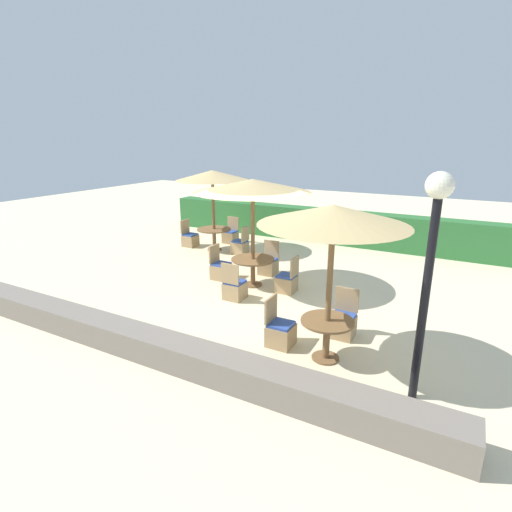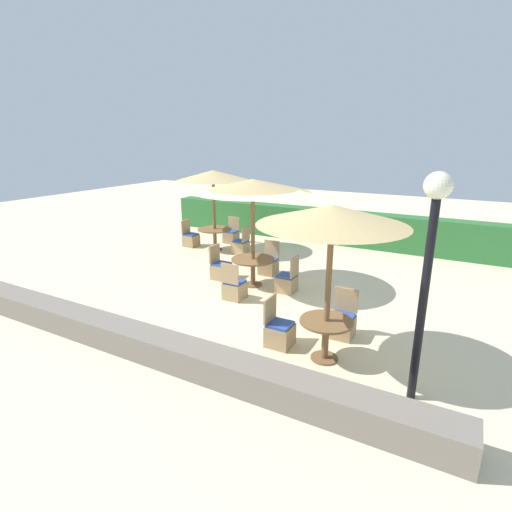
{
  "view_description": "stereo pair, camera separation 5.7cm",
  "coord_description": "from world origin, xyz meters",
  "px_view_note": "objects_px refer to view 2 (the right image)",
  "views": [
    {
      "loc": [
        4.48,
        -7.71,
        3.74
      ],
      "look_at": [
        0.0,
        0.6,
        0.9
      ],
      "focal_mm": 28.0,
      "sensor_mm": 36.0,
      "label": 1
    },
    {
      "loc": [
        4.53,
        -7.68,
        3.74
      ],
      "look_at": [
        0.0,
        0.6,
        0.9
      ],
      "focal_mm": 28.0,
      "sensor_mm": 36.0,
      "label": 2
    }
  ],
  "objects_px": {
    "patio_chair_front_right_west": "(279,332)",
    "patio_chair_center_south": "(234,289)",
    "lamp_post": "(430,245)",
    "patio_chair_center_west": "(221,269)",
    "patio_chair_front_right_north": "(342,324)",
    "parasol_front_right": "(332,216)",
    "patio_chair_center_east": "(287,282)",
    "round_table_center": "(253,264)",
    "round_table_back_left": "(215,233)",
    "patio_chair_back_left_east": "(241,246)",
    "parasol_center": "(253,186)",
    "patio_chair_back_left_north": "(231,236)",
    "patio_chair_back_left_west": "(191,239)",
    "patio_chair_center_north": "(269,265)",
    "round_table_front_right": "(326,330)",
    "parasol_back_left": "(213,176)"
  },
  "relations": [
    {
      "from": "lamp_post",
      "to": "patio_chair_center_east",
      "type": "xyz_separation_m",
      "value": [
        -3.37,
        2.97,
        -2.09
      ]
    },
    {
      "from": "parasol_front_right",
      "to": "patio_chair_center_south",
      "type": "relative_size",
      "value": 2.92
    },
    {
      "from": "patio_chair_back_left_east",
      "to": "patio_chair_front_right_north",
      "type": "distance_m",
      "value": 6.11
    },
    {
      "from": "parasol_back_left",
      "to": "parasol_front_right",
      "type": "height_order",
      "value": "parasol_front_right"
    },
    {
      "from": "lamp_post",
      "to": "patio_chair_back_left_north",
      "type": "distance_m",
      "value": 9.83
    },
    {
      "from": "patio_chair_front_right_west",
      "to": "patio_chair_center_west",
      "type": "distance_m",
      "value": 3.88
    },
    {
      "from": "lamp_post",
      "to": "patio_chair_center_west",
      "type": "bearing_deg",
      "value": 150.82
    },
    {
      "from": "patio_chair_back_left_east",
      "to": "patio_chair_front_right_west",
      "type": "height_order",
      "value": "same"
    },
    {
      "from": "lamp_post",
      "to": "patio_chair_center_south",
      "type": "distance_m",
      "value": 5.16
    },
    {
      "from": "patio_chair_center_south",
      "to": "patio_chair_front_right_north",
      "type": "bearing_deg",
      "value": -11.75
    },
    {
      "from": "parasol_front_right",
      "to": "patio_chair_center_east",
      "type": "relative_size",
      "value": 2.92
    },
    {
      "from": "patio_chair_back_left_east",
      "to": "patio_chair_center_south",
      "type": "height_order",
      "value": "same"
    },
    {
      "from": "parasol_center",
      "to": "patio_chair_center_west",
      "type": "relative_size",
      "value": 3.11
    },
    {
      "from": "patio_chair_front_right_north",
      "to": "patio_chair_center_east",
      "type": "height_order",
      "value": "same"
    },
    {
      "from": "patio_chair_center_south",
      "to": "patio_chair_front_right_west",
      "type": "bearing_deg",
      "value": -38.21
    },
    {
      "from": "patio_chair_center_north",
      "to": "patio_chair_center_west",
      "type": "bearing_deg",
      "value": 45.53
    },
    {
      "from": "patio_chair_center_west",
      "to": "parasol_front_right",
      "type": "bearing_deg",
      "value": 56.33
    },
    {
      "from": "round_table_back_left",
      "to": "round_table_center",
      "type": "distance_m",
      "value": 3.64
    },
    {
      "from": "patio_chair_center_south",
      "to": "lamp_post",
      "type": "bearing_deg",
      "value": -24.56
    },
    {
      "from": "patio_chair_front_right_west",
      "to": "patio_chair_center_south",
      "type": "xyz_separation_m",
      "value": [
        -1.89,
        1.49,
        0.0
      ]
    },
    {
      "from": "lamp_post",
      "to": "parasol_center",
      "type": "bearing_deg",
      "value": 145.57
    },
    {
      "from": "round_table_back_left",
      "to": "patio_chair_center_east",
      "type": "bearing_deg",
      "value": -32.03
    },
    {
      "from": "round_table_back_left",
      "to": "patio_chair_back_left_west",
      "type": "relative_size",
      "value": 1.23
    },
    {
      "from": "patio_chair_back_left_east",
      "to": "patio_chair_center_north",
      "type": "height_order",
      "value": "same"
    },
    {
      "from": "lamp_post",
      "to": "round_table_back_left",
      "type": "bearing_deg",
      "value": 143.28
    },
    {
      "from": "patio_chair_back_left_west",
      "to": "round_table_center",
      "type": "xyz_separation_m",
      "value": [
        3.82,
        -2.33,
        0.32
      ]
    },
    {
      "from": "parasol_front_right",
      "to": "round_table_center",
      "type": "bearing_deg",
      "value": 138.09
    },
    {
      "from": "parasol_front_right",
      "to": "patio_chair_center_west",
      "type": "relative_size",
      "value": 2.92
    },
    {
      "from": "round_table_center",
      "to": "patio_chair_center_east",
      "type": "distance_m",
      "value": 1.03
    },
    {
      "from": "patio_chair_back_left_west",
      "to": "patio_chair_center_south",
      "type": "distance_m",
      "value": 5.13
    },
    {
      "from": "lamp_post",
      "to": "round_table_center",
      "type": "height_order",
      "value": "lamp_post"
    },
    {
      "from": "patio_chair_back_left_east",
      "to": "patio_chair_front_right_west",
      "type": "xyz_separation_m",
      "value": [
        3.72,
        -4.88,
        0.0
      ]
    },
    {
      "from": "patio_chair_back_left_east",
      "to": "parasol_center",
      "type": "height_order",
      "value": "parasol_center"
    },
    {
      "from": "round_table_back_left",
      "to": "patio_chair_back_left_east",
      "type": "bearing_deg",
      "value": 1.75
    },
    {
      "from": "patio_chair_back_left_west",
      "to": "patio_chair_front_right_north",
      "type": "xyz_separation_m",
      "value": [
        6.69,
        -3.94,
        0.0
      ]
    },
    {
      "from": "lamp_post",
      "to": "patio_chair_front_right_north",
      "type": "relative_size",
      "value": 3.57
    },
    {
      "from": "patio_chair_back_left_north",
      "to": "patio_chair_back_left_east",
      "type": "relative_size",
      "value": 1.0
    },
    {
      "from": "patio_chair_back_left_north",
      "to": "round_table_front_right",
      "type": "bearing_deg",
      "value": 133.42
    },
    {
      "from": "patio_chair_front_right_north",
      "to": "patio_chair_center_south",
      "type": "height_order",
      "value": "same"
    },
    {
      "from": "patio_chair_back_left_north",
      "to": "parasol_center",
      "type": "height_order",
      "value": "parasol_center"
    },
    {
      "from": "parasol_back_left",
      "to": "round_table_center",
      "type": "relative_size",
      "value": 2.41
    },
    {
      "from": "parasol_front_right",
      "to": "round_table_front_right",
      "type": "xyz_separation_m",
      "value": [
        0.0,
        -0.0,
        -1.99
      ]
    },
    {
      "from": "lamp_post",
      "to": "patio_chair_center_east",
      "type": "relative_size",
      "value": 3.57
    },
    {
      "from": "patio_chair_center_south",
      "to": "patio_chair_center_north",
      "type": "bearing_deg",
      "value": 92.97
    },
    {
      "from": "patio_chair_front_right_north",
      "to": "patio_chair_front_right_west",
      "type": "height_order",
      "value": "same"
    },
    {
      "from": "round_table_center",
      "to": "patio_chair_center_south",
      "type": "distance_m",
      "value": 1.07
    },
    {
      "from": "round_table_center",
      "to": "patio_chair_center_west",
      "type": "height_order",
      "value": "patio_chair_center_west"
    },
    {
      "from": "lamp_post",
      "to": "patio_chair_center_west",
      "type": "height_order",
      "value": "lamp_post"
    },
    {
      "from": "parasol_center",
      "to": "round_table_back_left",
      "type": "bearing_deg",
      "value": 139.95
    },
    {
      "from": "patio_chair_front_right_west",
      "to": "round_table_front_right",
      "type": "bearing_deg",
      "value": 86.46
    }
  ]
}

